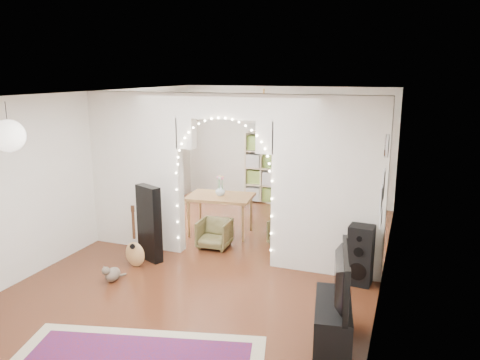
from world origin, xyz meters
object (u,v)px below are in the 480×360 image
(acoustic_guitar, at_px, (135,244))
(dining_chair_right, at_px, (286,233))
(floor_speaker, at_px, (360,255))
(media_console, at_px, (332,323))
(dining_table, at_px, (220,199))
(bookcase, at_px, (280,169))
(dining_chair_left, at_px, (214,234))

(acoustic_guitar, relative_size, dining_chair_right, 1.69)
(floor_speaker, relative_size, media_console, 0.89)
(acoustic_guitar, height_order, dining_table, acoustic_guitar)
(acoustic_guitar, bearing_deg, dining_table, 57.48)
(bookcase, height_order, dining_chair_right, bookcase)
(acoustic_guitar, distance_m, dining_chair_left, 1.48)
(bookcase, distance_m, dining_table, 2.51)
(dining_chair_left, bearing_deg, acoustic_guitar, -127.75)
(dining_chair_left, bearing_deg, bookcase, 81.93)
(media_console, relative_size, dining_chair_left, 1.82)
(floor_speaker, xyz_separation_m, dining_table, (-2.73, 1.29, 0.24))
(media_console, distance_m, bookcase, 5.87)
(acoustic_guitar, relative_size, dining_table, 0.67)
(media_console, distance_m, dining_table, 3.98)
(acoustic_guitar, distance_m, media_console, 3.46)
(media_console, distance_m, dining_chair_right, 3.10)
(dining_table, bearing_deg, dining_chair_left, -81.96)
(dining_chair_left, distance_m, dining_chair_right, 1.27)
(dining_chair_right, bearing_deg, bookcase, 129.48)
(acoustic_guitar, height_order, dining_chair_right, acoustic_guitar)
(dining_table, xyz_separation_m, dining_chair_right, (1.32, -0.15, -0.45))
(media_console, xyz_separation_m, dining_table, (-2.62, 2.97, 0.43))
(media_console, bearing_deg, bookcase, 102.05)
(acoustic_guitar, distance_m, floor_speaker, 3.45)
(dining_chair_left, bearing_deg, dining_table, 101.08)
(floor_speaker, relative_size, bookcase, 0.54)
(dining_chair_right, bearing_deg, acoustic_guitar, -117.45)
(floor_speaker, bearing_deg, dining_chair_left, 172.13)
(bookcase, xyz_separation_m, dining_chair_right, (0.86, -2.61, -0.59))
(bookcase, relative_size, dining_chair_right, 3.27)
(dining_chair_right, bearing_deg, media_console, -43.95)
(bookcase, bearing_deg, floor_speaker, -38.78)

